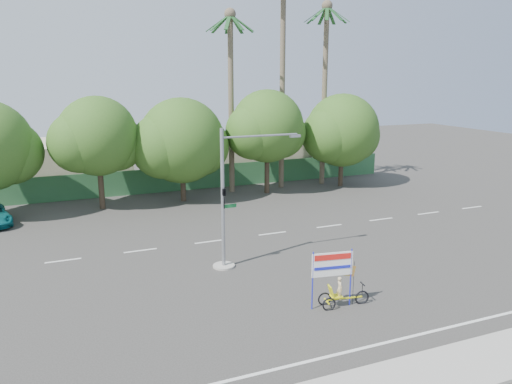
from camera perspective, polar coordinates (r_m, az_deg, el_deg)
name	(u,v)px	position (r m, az deg, el deg)	size (l,w,h in m)	color
ground	(305,290)	(23.08, 5.59, -11.04)	(120.00, 120.00, 0.00)	#33302D
sidewalk_near	(416,380)	(17.62, 17.78, -19.77)	(50.00, 2.40, 0.12)	gray
fence	(184,178)	(42.11, -8.18, 1.54)	(38.00, 0.08, 2.00)	#336B3D
building_left	(54,166)	(45.13, -22.08, 2.78)	(12.00, 8.00, 4.00)	beige
building_right	(253,155)	(48.63, -0.36, 4.21)	(14.00, 8.00, 3.60)	beige
tree_left	(97,139)	(36.89, -17.71, 5.78)	(6.66, 5.60, 8.07)	#473828
tree_center	(181,143)	(37.93, -8.57, 5.55)	(7.62, 6.40, 7.85)	#473828
tree_right	(267,129)	(40.07, 1.22, 7.22)	(6.90, 5.80, 8.36)	#473828
tree_far_right	(342,133)	(43.40, 9.78, 6.71)	(7.38, 6.20, 7.94)	#473828
palm_tall	(283,62)	(42.07, 3.06, 14.62)	(3.73, 3.79, 17.45)	#70604C
palm_mid	(325,75)	(43.92, 7.89, 13.07)	(3.73, 3.79, 15.45)	#70604C
palm_short	(231,82)	(40.34, -2.89, 12.40)	(3.73, 3.79, 14.45)	#70604C
traffic_signal	(229,211)	(24.70, -3.12, -2.14)	(4.72, 1.10, 7.00)	gray
trike_billboard	(337,284)	(21.30, 9.26, -10.31)	(2.56, 0.81, 2.54)	black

